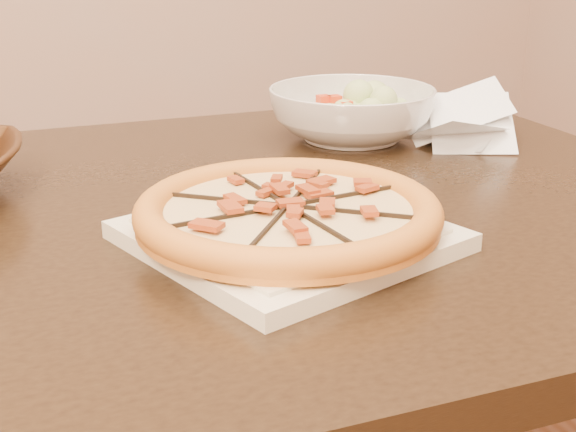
% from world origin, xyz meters
% --- Properties ---
extents(dining_table, '(1.41, 0.93, 0.75)m').
position_xyz_m(dining_table, '(-0.19, -0.05, 0.65)').
color(dining_table, black).
rests_on(dining_table, floor).
extents(plate, '(0.33, 0.33, 0.02)m').
position_xyz_m(plate, '(-0.07, -0.20, 0.76)').
color(plate, silver).
rests_on(plate, dining_table).
extents(pizza, '(0.30, 0.30, 0.03)m').
position_xyz_m(pizza, '(-0.07, -0.20, 0.78)').
color(pizza, orange).
rests_on(pizza, plate).
extents(salad_bowl, '(0.25, 0.25, 0.08)m').
position_xyz_m(salad_bowl, '(0.18, 0.15, 0.79)').
color(salad_bowl, silver).
rests_on(salad_bowl, dining_table).
extents(salad, '(0.12, 0.11, 0.04)m').
position_xyz_m(salad, '(0.18, 0.15, 0.84)').
color(salad, '#ACBD85').
rests_on(salad, salad_bowl).
extents(cling_film, '(0.20, 0.18, 0.05)m').
position_xyz_m(cling_film, '(0.31, 0.06, 0.78)').
color(cling_film, white).
rests_on(cling_film, dining_table).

